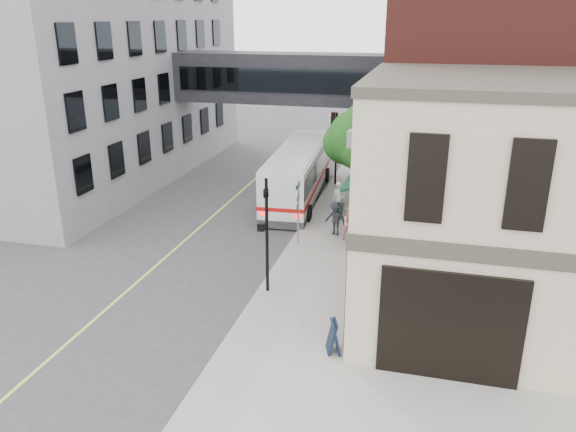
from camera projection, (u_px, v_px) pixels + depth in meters
The scene contains 17 objects.
ground at pixel (241, 318), 20.02m from camera, with size 120.00×120.00×0.00m, color #38383A.
sidewalk_main at pixel (353, 202), 32.28m from camera, with size 4.00×60.00×0.15m, color gray.
corner_building at pixel (518, 209), 18.30m from camera, with size 10.19×8.12×8.45m.
brick_building at pixel (515, 81), 28.97m from camera, with size 13.76×18.00×14.00m.
opposite_building at pixel (70, 68), 36.26m from camera, with size 14.00×24.00×14.00m, color slate.
skyway_bridge at pixel (287, 78), 34.94m from camera, with size 14.00×3.18×3.00m.
traffic_signal_near at pixel (266, 222), 20.75m from camera, with size 0.44×0.22×4.60m.
traffic_signal_far at pixel (334, 134), 34.33m from camera, with size 0.53×0.28×4.50m.
street_sign_pole at pixel (298, 207), 25.66m from camera, with size 0.08×0.75×3.00m.
street_tree at pixel (358, 139), 30.23m from camera, with size 3.80×3.20×5.60m.
lane_marking at pixel (214, 215), 30.31m from camera, with size 0.12×40.00×0.01m, color #D8CC4C.
bus at pixel (299, 171), 32.60m from camera, with size 3.22×11.11×2.95m.
pedestrian_a at pixel (339, 200), 29.31m from camera, with size 0.69×0.45×1.89m, color silver.
pedestrian_b at pixel (350, 223), 26.39m from camera, with size 0.77×0.60×1.59m, color pink.
pedestrian_c at pixel (335, 218), 26.94m from camera, with size 1.09×0.63×1.69m, color black.
newspaper_box at pixel (337, 211), 29.22m from camera, with size 0.41×0.37×0.83m, color #166326.
sandwich_board at pixel (334, 337), 17.57m from camera, with size 0.39×0.60×1.08m, color black.
Camera 1 is at (6.05, -16.64, 10.17)m, focal length 35.00 mm.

